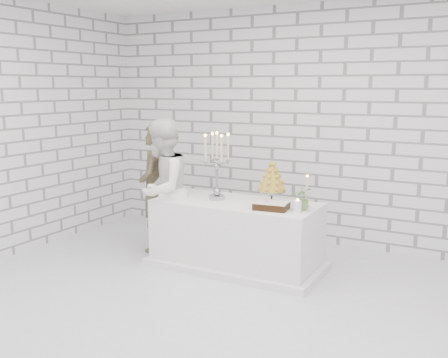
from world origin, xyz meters
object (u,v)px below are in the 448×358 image
cake_table (236,235)px  croquembouche (272,182)px  bride (162,190)px  candelabra (217,166)px  groom (154,188)px

cake_table → croquembouche: bearing=8.6°
bride → cake_table: bearing=90.5°
cake_table → bride: 0.99m
candelabra → bride: bearing=-166.4°
candelabra → groom: bearing=173.1°
bride → candelabra: bearing=93.9°
cake_table → croquembouche: 0.73m
cake_table → candelabra: 0.79m
cake_table → candelabra: candelabra is taller
cake_table → groom: groom is taller
candelabra → croquembouche: size_ratio=1.55×
cake_table → candelabra: size_ratio=2.38×
bride → croquembouche: size_ratio=3.37×
cake_table → groom: (-1.18, 0.11, 0.40)m
bride → groom: bearing=-141.1°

